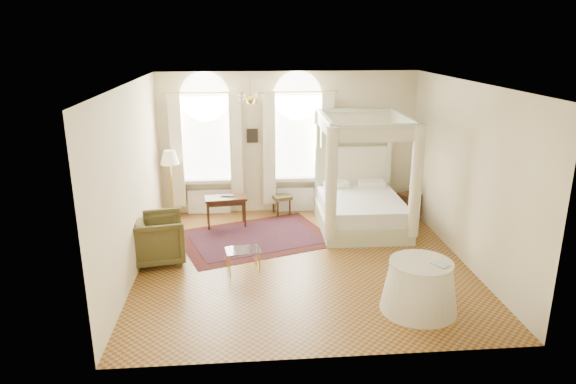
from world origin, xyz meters
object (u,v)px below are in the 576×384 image
object	(u,v)px
nightstand	(409,206)
floor_lamp	(170,161)
stool	(282,198)
armchair	(157,239)
canopy_bed	(361,203)
coffee_table	(243,252)
side_table	(419,286)
writing_desk	(226,201)

from	to	relation	value
nightstand	floor_lamp	bearing A→B (deg)	176.30
stool	armchair	xyz separation A→B (m)	(-2.50, -2.45, 0.07)
stool	canopy_bed	bearing A→B (deg)	-31.94
coffee_table	side_table	size ratio (longest dim) A/B	0.57
writing_desk	canopy_bed	bearing A→B (deg)	-6.97
floor_lamp	side_table	bearing A→B (deg)	-45.59
nightstand	coffee_table	world-z (taller)	nightstand
coffee_table	floor_lamp	world-z (taller)	floor_lamp
nightstand	coffee_table	bearing A→B (deg)	-147.42
nightstand	writing_desk	distance (m)	4.19
writing_desk	stool	distance (m)	1.46
floor_lamp	side_table	distance (m)	6.21
armchair	side_table	bearing A→B (deg)	-126.78
canopy_bed	armchair	bearing A→B (deg)	-161.41
nightstand	armchair	distance (m)	5.72
canopy_bed	writing_desk	world-z (taller)	canopy_bed
writing_desk	coffee_table	bearing A→B (deg)	-81.02
floor_lamp	side_table	world-z (taller)	floor_lamp
canopy_bed	side_table	xyz separation A→B (m)	(0.11, -3.54, -0.17)
writing_desk	side_table	world-z (taller)	side_table
coffee_table	floor_lamp	size ratio (longest dim) A/B	0.41
nightstand	stool	size ratio (longest dim) A/B	1.20
nightstand	stool	world-z (taller)	nightstand
coffee_table	floor_lamp	bearing A→B (deg)	119.68
nightstand	writing_desk	bearing A→B (deg)	-178.35
armchair	canopy_bed	bearing A→B (deg)	-81.65
stool	floor_lamp	world-z (taller)	floor_lamp
nightstand	floor_lamp	world-z (taller)	floor_lamp
nightstand	canopy_bed	bearing A→B (deg)	-158.55
nightstand	stool	xyz separation A→B (m)	(-2.90, 0.56, 0.08)
floor_lamp	coffee_table	bearing A→B (deg)	-60.32
stool	floor_lamp	distance (m)	2.71
coffee_table	side_table	bearing A→B (deg)	-30.51
writing_desk	floor_lamp	world-z (taller)	floor_lamp
coffee_table	side_table	xyz separation A→B (m)	(2.70, -1.59, 0.02)
armchair	stool	bearing A→B (deg)	-55.91
writing_desk	armchair	distance (m)	2.15
writing_desk	armchair	bearing A→B (deg)	-124.69
stool	armchair	world-z (taller)	armchair
armchair	writing_desk	bearing A→B (deg)	-44.92
side_table	floor_lamp	bearing A→B (deg)	134.41
stool	coffee_table	size ratio (longest dim) A/B	0.75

